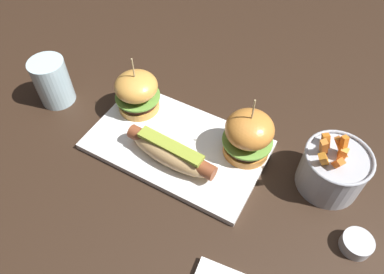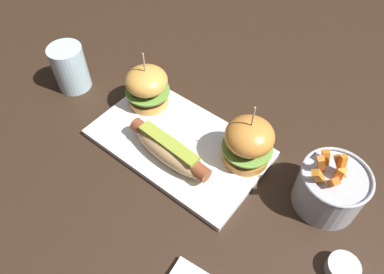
{
  "view_description": "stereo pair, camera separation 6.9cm",
  "coord_description": "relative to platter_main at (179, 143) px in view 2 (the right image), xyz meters",
  "views": [
    {
      "loc": [
        0.25,
        -0.38,
        0.59
      ],
      "look_at": [
        0.04,
        0.0,
        0.05
      ],
      "focal_mm": 33.63,
      "sensor_mm": 36.0,
      "label": 1
    },
    {
      "loc": [
        0.3,
        -0.34,
        0.59
      ],
      "look_at": [
        0.04,
        0.0,
        0.05
      ],
      "focal_mm": 33.63,
      "sensor_mm": 36.0,
      "label": 2
    }
  ],
  "objects": [
    {
      "name": "slider_right",
      "position": [
        0.13,
        0.05,
        0.06
      ],
      "size": [
        0.1,
        0.1,
        0.14
      ],
      "color": "#CC7E33",
      "rests_on": "platter_main"
    },
    {
      "name": "sauce_ramekin",
      "position": [
        0.37,
        -0.04,
        0.01
      ],
      "size": [
        0.05,
        0.05,
        0.02
      ],
      "color": "#B7BABF",
      "rests_on": "ground"
    },
    {
      "name": "slider_left",
      "position": [
        -0.12,
        0.05,
        0.05
      ],
      "size": [
        0.1,
        0.1,
        0.13
      ],
      "color": "gold",
      "rests_on": "platter_main"
    },
    {
      "name": "ground_plane",
      "position": [
        0.0,
        0.0,
        -0.01
      ],
      "size": [
        3.0,
        3.0,
        0.0
      ],
      "primitive_type": "plane",
      "color": "black"
    },
    {
      "name": "platter_main",
      "position": [
        0.0,
        0.0,
        0.0
      ],
      "size": [
        0.35,
        0.21,
        0.01
      ],
      "primitive_type": "cube",
      "color": "white",
      "rests_on": "ground"
    },
    {
      "name": "hot_dog",
      "position": [
        0.01,
        -0.04,
        0.03
      ],
      "size": [
        0.19,
        0.06,
        0.05
      ],
      "color": "tan",
      "rests_on": "platter_main"
    },
    {
      "name": "fries_bucket",
      "position": [
        0.29,
        0.06,
        0.04
      ],
      "size": [
        0.12,
        0.12,
        0.13
      ],
      "color": "#A8AAB2",
      "rests_on": "ground"
    },
    {
      "name": "water_glass",
      "position": [
        -0.31,
        -0.01,
        0.05
      ],
      "size": [
        0.08,
        0.08,
        0.11
      ],
      "primitive_type": "cylinder",
      "color": "silver",
      "rests_on": "ground"
    }
  ]
}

